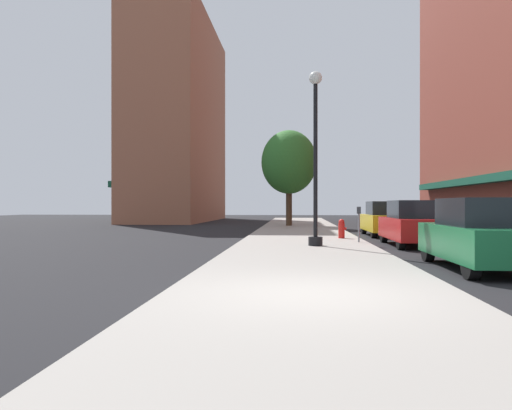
% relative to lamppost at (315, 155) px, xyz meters
% --- Properties ---
extents(ground_plane, '(90.00, 90.00, 0.00)m').
position_rel_lamppost_xyz_m(ground_plane, '(3.61, 9.01, -3.20)').
color(ground_plane, black).
extents(sidewalk_slab, '(4.80, 50.00, 0.12)m').
position_rel_lamppost_xyz_m(sidewalk_slab, '(-0.39, 10.01, -3.14)').
color(sidewalk_slab, gray).
rests_on(sidewalk_slab, ground).
extents(building_far_background, '(6.80, 18.00, 18.33)m').
position_rel_lamppost_xyz_m(building_far_background, '(-11.41, 28.01, 5.94)').
color(building_far_background, '#9E6047').
rests_on(building_far_background, ground).
extents(lamppost, '(0.48, 0.48, 5.90)m').
position_rel_lamppost_xyz_m(lamppost, '(0.00, 0.00, 0.00)').
color(lamppost, black).
rests_on(lamppost, sidewalk_slab).
extents(fire_hydrant, '(0.33, 0.26, 0.79)m').
position_rel_lamppost_xyz_m(fire_hydrant, '(1.23, 3.78, -2.68)').
color(fire_hydrant, red).
rests_on(fire_hydrant, sidewalk_slab).
extents(parking_meter_near, '(0.14, 0.09, 1.31)m').
position_rel_lamppost_xyz_m(parking_meter_near, '(1.66, 1.64, -2.25)').
color(parking_meter_near, slate).
rests_on(parking_meter_near, sidewalk_slab).
extents(tree_near, '(3.66, 3.66, 6.31)m').
position_rel_lamppost_xyz_m(tree_near, '(-1.10, 15.88, 1.10)').
color(tree_near, '#422D1E').
rests_on(tree_near, sidewalk_slab).
extents(car_green, '(1.80, 4.30, 1.66)m').
position_rel_lamppost_xyz_m(car_green, '(3.61, -5.03, -2.39)').
color(car_green, black).
rests_on(car_green, ground).
extents(car_red, '(1.80, 4.30, 1.66)m').
position_rel_lamppost_xyz_m(car_red, '(3.61, 1.51, -2.39)').
color(car_red, black).
rests_on(car_red, ground).
extents(car_yellow, '(1.80, 4.30, 1.66)m').
position_rel_lamppost_xyz_m(car_yellow, '(3.61, 7.20, -2.39)').
color(car_yellow, black).
rests_on(car_yellow, ground).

